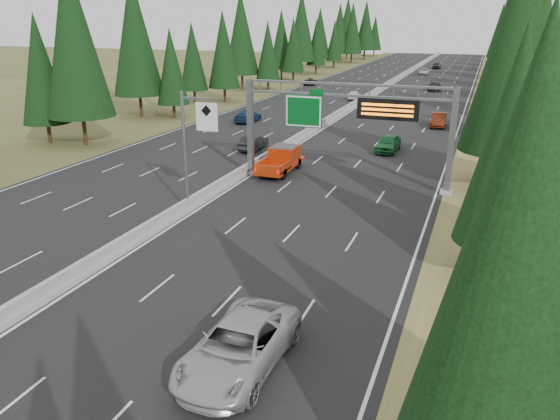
{
  "coord_description": "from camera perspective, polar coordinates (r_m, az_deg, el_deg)",
  "views": [
    {
      "loc": [
        18.16,
        -5.67,
        12.47
      ],
      "look_at": [
        8.56,
        20.0,
        2.8
      ],
      "focal_mm": 35.0,
      "sensor_mm": 36.0,
      "label": 1
    }
  ],
  "objects": [
    {
      "name": "car_onc_white",
      "position": [
        90.23,
        7.76,
        11.83
      ],
      "size": [
        2.13,
        4.5,
        1.49
      ],
      "primitive_type": "imported",
      "rotation": [
        0.0,
        0.0,
        3.23
      ],
      "color": "silver",
      "rests_on": "road"
    },
    {
      "name": "car_ahead_dkgrey",
      "position": [
        104.65,
        15.82,
        12.34
      ],
      "size": [
        2.37,
        5.44,
        1.56
      ],
      "primitive_type": "imported",
      "rotation": [
        0.0,
        0.0,
        0.04
      ],
      "color": "black",
      "rests_on": "road"
    },
    {
      "name": "car_onc_far",
      "position": [
        110.15,
        3.23,
        13.27
      ],
      "size": [
        2.59,
        4.81,
        1.28
      ],
      "primitive_type": "imported",
      "rotation": [
        0.0,
        0.0,
        3.25
      ],
      "color": "black",
      "rests_on": "road"
    },
    {
      "name": "car_ahead_dkred",
      "position": [
        69.26,
        16.25,
        9.04
      ],
      "size": [
        1.89,
        4.99,
        1.63
      ],
      "primitive_type": "imported",
      "rotation": [
        0.0,
        0.0,
        0.03
      ],
      "color": "#551B0C",
      "rests_on": "road"
    },
    {
      "name": "sign_gantry",
      "position": [
        42.21,
        7.66,
        9.43
      ],
      "size": [
        16.75,
        0.98,
        7.8
      ],
      "color": "slate",
      "rests_on": "road"
    },
    {
      "name": "tree_row_right",
      "position": [
        78.67,
        24.35,
        15.51
      ],
      "size": [
        11.53,
        242.09,
        18.91
      ],
      "color": "black",
      "rests_on": "ground"
    },
    {
      "name": "car_onc_blue",
      "position": [
        69.75,
        -3.39,
        9.78
      ],
      "size": [
        2.11,
        5.11,
        1.48
      ],
      "primitive_type": "imported",
      "rotation": [
        0.0,
        0.0,
        3.15
      ],
      "color": "navy",
      "rests_on": "road"
    },
    {
      "name": "tree_row_left",
      "position": [
        90.07,
        -6.73,
        17.35
      ],
      "size": [
        11.71,
        242.39,
        18.84
      ],
      "color": "black",
      "rests_on": "ground"
    },
    {
      "name": "road",
      "position": [
        88.45,
        8.62,
        11.13
      ],
      "size": [
        32.0,
        260.0,
        0.08
      ],
      "primitive_type": "cube",
      "color": "black",
      "rests_on": "ground"
    },
    {
      "name": "car_ahead_far",
      "position": [
        151.43,
        16.05,
        14.32
      ],
      "size": [
        1.95,
        4.81,
        1.64
      ],
      "primitive_type": "imported",
      "rotation": [
        0.0,
        0.0,
        -0.0
      ],
      "color": "black",
      "rests_on": "road"
    },
    {
      "name": "red_pickup",
      "position": [
        46.58,
        0.26,
        5.46
      ],
      "size": [
        2.26,
        6.34,
        2.07
      ],
      "color": "black",
      "rests_on": "road"
    },
    {
      "name": "car_ahead_green",
      "position": [
        54.82,
        11.24,
        6.87
      ],
      "size": [
        2.13,
        4.88,
        1.64
      ],
      "primitive_type": "imported",
      "rotation": [
        0.0,
        0.0,
        -0.04
      ],
      "color": "#16642E",
      "rests_on": "road"
    },
    {
      "name": "median_barrier",
      "position": [
        88.4,
        8.63,
        11.37
      ],
      "size": [
        0.7,
        260.0,
        0.85
      ],
      "color": "gray",
      "rests_on": "road"
    },
    {
      "name": "shoulder_right",
      "position": [
        86.57,
        20.37,
        9.97
      ],
      "size": [
        3.6,
        260.0,
        0.06
      ],
      "primitive_type": "cube",
      "color": "olive",
      "rests_on": "ground"
    },
    {
      "name": "silver_minivan",
      "position": [
        20.89,
        -4.32,
        -14.01
      ],
      "size": [
        3.14,
        6.53,
        1.79
      ],
      "primitive_type": "imported",
      "rotation": [
        0.0,
        0.0,
        -0.03
      ],
      "color": "#A7A7AC",
      "rests_on": "road"
    },
    {
      "name": "car_onc_near",
      "position": [
        54.49,
        -2.79,
        7.05
      ],
      "size": [
        1.62,
        4.47,
        1.47
      ],
      "primitive_type": "imported",
      "rotation": [
        0.0,
        0.0,
        3.16
      ],
      "color": "black",
      "rests_on": "road"
    },
    {
      "name": "car_ahead_white",
      "position": [
        134.84,
        14.83,
        13.83
      ],
      "size": [
        2.5,
        5.06,
        1.38
      ],
      "primitive_type": "imported",
      "rotation": [
        0.0,
        0.0,
        0.04
      ],
      "color": "#B8B8B8",
      "rests_on": "road"
    },
    {
      "name": "shoulder_left",
      "position": [
        93.74,
        -2.29,
        11.78
      ],
      "size": [
        3.6,
        260.0,
        0.06
      ],
      "primitive_type": "cube",
      "color": "#484922",
      "rests_on": "ground"
    },
    {
      "name": "hov_sign_pole",
      "position": [
        36.16,
        -9.18,
        6.81
      ],
      "size": [
        2.8,
        0.5,
        8.0
      ],
      "color": "slate",
      "rests_on": "road"
    }
  ]
}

